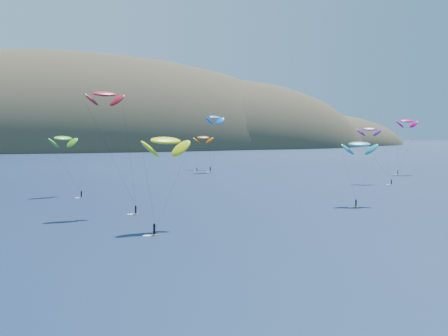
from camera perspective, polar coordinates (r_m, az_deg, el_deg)
ground at (r=74.97m, az=13.32°, el=-10.76°), size 2800.00×2800.00×0.00m
island at (r=628.35m, az=-13.23°, el=0.87°), size 730.00×300.00×210.00m
kitesurfer_2 at (r=116.72m, az=-5.36°, el=2.50°), size 10.65×12.04×18.99m
kitesurfer_3 at (r=178.67m, az=-14.51°, el=2.64°), size 9.39×13.05×18.20m
kitesurfer_4 at (r=267.80m, az=-0.85°, el=4.65°), size 11.78×9.66×26.29m
kitesurfer_5 at (r=155.43m, az=12.29°, el=2.13°), size 9.57×8.83×17.07m
kitesurfer_6 at (r=218.03m, az=13.15°, el=3.49°), size 8.84×13.38×20.59m
kitesurfer_8 at (r=264.71m, az=16.38°, el=4.14°), size 11.53×5.79×24.10m
kitesurfer_9 at (r=138.32m, az=-10.87°, el=6.64°), size 11.07×7.18×28.37m
kitesurfer_11 at (r=281.69m, az=-1.93°, el=2.80°), size 11.11×11.56×16.93m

